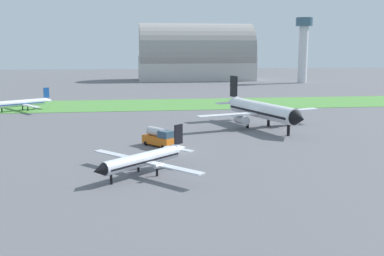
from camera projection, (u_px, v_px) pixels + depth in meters
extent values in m
plane|color=slate|center=(180.00, 151.00, 76.19)|extent=(600.00, 600.00, 0.00)
cube|color=#549342|center=(157.00, 105.00, 138.61)|extent=(360.00, 28.00, 0.08)
cylinder|color=white|center=(262.00, 110.00, 97.42)|extent=(9.83, 22.31, 3.41)
cone|color=black|center=(299.00, 118.00, 86.35)|extent=(4.10, 3.94, 3.34)
cone|color=white|center=(232.00, 102.00, 108.98)|extent=(4.21, 5.05, 3.07)
cube|color=black|center=(262.00, 112.00, 97.47)|extent=(9.53, 21.14, 0.48)
cube|color=white|center=(289.00, 111.00, 101.15)|extent=(14.84, 6.46, 0.34)
cube|color=white|center=(231.00, 115.00, 95.02)|extent=(14.84, 6.46, 0.34)
cylinder|color=#B7BABF|center=(279.00, 117.00, 100.25)|extent=(2.89, 4.10, 1.87)
cylinder|color=#B7BABF|center=(242.00, 120.00, 96.33)|extent=(2.89, 4.10, 1.87)
cube|color=black|center=(234.00, 86.00, 107.78)|extent=(1.21, 2.78, 4.95)
cube|color=white|center=(241.00, 102.00, 109.34)|extent=(4.69, 3.05, 0.27)
cube|color=white|center=(225.00, 103.00, 107.55)|extent=(4.69, 3.05, 0.27)
cylinder|color=black|center=(288.00, 130.00, 89.60)|extent=(0.61, 0.61, 2.17)
cylinder|color=black|center=(268.00, 121.00, 100.40)|extent=(0.61, 0.61, 2.17)
cylinder|color=black|center=(248.00, 123.00, 98.19)|extent=(0.61, 0.61, 2.17)
cylinder|color=silver|center=(142.00, 159.00, 61.66)|extent=(10.98, 10.23, 1.83)
cone|color=black|center=(99.00, 170.00, 56.14)|extent=(2.56, 2.56, 1.79)
cone|color=silver|center=(180.00, 148.00, 67.42)|extent=(3.00, 2.94, 1.65)
cube|color=black|center=(142.00, 160.00, 61.69)|extent=(10.46, 9.77, 0.26)
cube|color=silver|center=(172.00, 167.00, 58.80)|extent=(7.73, 8.31, 0.18)
cube|color=silver|center=(120.00, 156.00, 65.19)|extent=(7.73, 8.31, 0.18)
cylinder|color=#B7BABF|center=(159.00, 166.00, 59.56)|extent=(1.48, 1.42, 0.59)
cylinder|color=#B7BABF|center=(126.00, 158.00, 63.65)|extent=(1.48, 1.42, 0.59)
cube|color=black|center=(178.00, 134.00, 66.77)|extent=(1.37, 1.27, 2.93)
cube|color=silver|center=(185.00, 150.00, 66.34)|extent=(2.54, 2.63, 0.15)
cube|color=silver|center=(172.00, 148.00, 67.96)|extent=(2.54, 2.63, 0.15)
cylinder|color=black|center=(111.00, 179.00, 57.79)|extent=(0.33, 0.33, 1.28)
cylinder|color=black|center=(157.00, 171.00, 61.47)|extent=(0.33, 0.33, 1.28)
cylinder|color=black|center=(138.00, 167.00, 63.77)|extent=(0.33, 0.33, 1.28)
cylinder|color=white|center=(22.00, 103.00, 124.62)|extent=(11.72, 8.82, 1.80)
cone|color=white|center=(48.00, 100.00, 129.57)|extent=(3.00, 2.76, 1.62)
cube|color=#19479E|center=(22.00, 103.00, 124.64)|extent=(11.15, 8.44, 0.25)
cube|color=white|center=(30.00, 106.00, 121.29)|extent=(6.64, 8.89, 0.18)
cube|color=white|center=(16.00, 102.00, 128.54)|extent=(6.64, 8.89, 0.18)
cylinder|color=#B7BABF|center=(26.00, 105.00, 122.26)|extent=(1.52, 1.29, 0.58)
cylinder|color=#B7BABF|center=(17.00, 103.00, 126.90)|extent=(1.52, 1.29, 0.58)
cube|color=#19479E|center=(46.00, 93.00, 128.97)|extent=(1.46, 1.10, 2.88)
cube|color=white|center=(49.00, 101.00, 128.42)|extent=(2.32, 2.69, 0.14)
cube|color=white|center=(45.00, 100.00, 130.26)|extent=(2.32, 2.69, 0.14)
cylinder|color=black|center=(2.00, 110.00, 121.32)|extent=(0.32, 0.32, 1.26)
cylinder|color=black|center=(28.00, 109.00, 124.18)|extent=(0.32, 0.32, 1.26)
cylinder|color=black|center=(23.00, 108.00, 126.79)|extent=(0.32, 0.32, 1.26)
cube|color=orange|center=(159.00, 140.00, 80.13)|extent=(5.92, 6.58, 1.40)
cylinder|color=silver|center=(156.00, 131.00, 80.40)|extent=(3.43, 3.75, 1.54)
cube|color=#334C60|center=(166.00, 134.00, 78.66)|extent=(3.03, 3.09, 1.20)
cylinder|color=black|center=(173.00, 145.00, 79.54)|extent=(0.63, 0.70, 0.70)
cylinder|color=black|center=(163.00, 147.00, 77.84)|extent=(0.63, 0.70, 0.70)
cylinder|color=black|center=(156.00, 141.00, 82.65)|extent=(0.63, 0.70, 0.70)
cylinder|color=black|center=(145.00, 143.00, 80.95)|extent=(0.63, 0.70, 0.70)
cube|color=#BCB7B2|center=(196.00, 68.00, 243.47)|extent=(60.32, 26.21, 12.49)
cylinder|color=gray|center=(196.00, 51.00, 241.93)|extent=(59.11, 28.83, 28.83)
cylinder|color=silver|center=(303.00, 55.00, 221.64)|extent=(4.40, 4.40, 27.22)
cylinder|color=#38566B|center=(304.00, 22.00, 218.93)|extent=(8.00, 8.00, 4.00)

